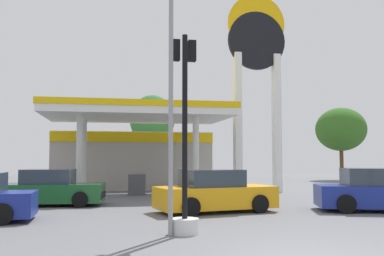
# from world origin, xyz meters

# --- Properties ---
(gas_station) EXTENTS (9.89, 12.73, 4.74)m
(gas_station) POSITION_xyz_m (-2.36, 20.71, 2.19)
(gas_station) COLOR #ADA89E
(gas_station) RESTS_ON ground
(station_pole_sign) EXTENTS (3.45, 0.56, 11.64)m
(station_pole_sign) POSITION_xyz_m (4.62, 15.83, 7.25)
(station_pole_sign) COLOR white
(station_pole_sign) RESTS_ON ground
(car_0) EXTENTS (4.59, 2.62, 1.55)m
(car_0) POSITION_xyz_m (-0.00, 7.36, 0.70)
(car_0) COLOR black
(car_0) RESTS_ON ground
(car_1) EXTENTS (4.79, 3.07, 1.59)m
(car_1) POSITION_xyz_m (6.02, 6.51, 0.72)
(car_1) COLOR black
(car_1) RESTS_ON ground
(car_3) EXTENTS (4.37, 2.26, 1.51)m
(car_3) POSITION_xyz_m (-6.16, 10.71, 0.68)
(car_3) COLOR black
(car_3) RESTS_ON ground
(traffic_signal_0) EXTENTS (0.74, 0.74, 5.24)m
(traffic_signal_0) POSITION_xyz_m (-1.87, 3.03, 1.67)
(traffic_signal_0) COLOR silver
(traffic_signal_0) RESTS_ON ground
(tree_1) EXTENTS (3.76, 3.76, 7.27)m
(tree_1) POSITION_xyz_m (-0.33, 28.14, 5.18)
(tree_1) COLOR brown
(tree_1) RESTS_ON ground
(tree_2) EXTENTS (4.55, 4.55, 6.60)m
(tree_2) POSITION_xyz_m (16.98, 28.29, 4.61)
(tree_2) COLOR brown
(tree_2) RESTS_ON ground
(corner_streetlamp) EXTENTS (0.24, 1.48, 7.74)m
(corner_streetlamp) POSITION_xyz_m (-2.27, 2.62, 4.59)
(corner_streetlamp) COLOR gray
(corner_streetlamp) RESTS_ON ground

